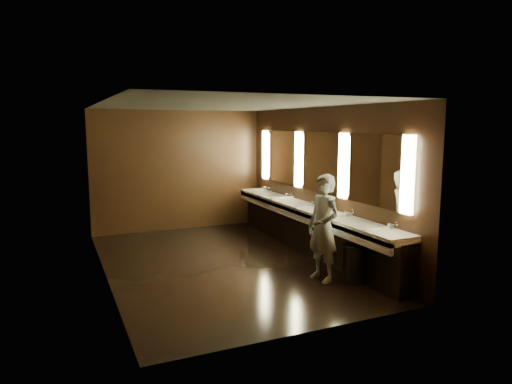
% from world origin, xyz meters
% --- Properties ---
extents(floor, '(6.00, 6.00, 0.00)m').
position_xyz_m(floor, '(0.00, 0.00, 0.00)').
color(floor, black).
rests_on(floor, ground).
extents(ceiling, '(4.00, 6.00, 0.02)m').
position_xyz_m(ceiling, '(0.00, 0.00, 2.80)').
color(ceiling, '#2D2D2B').
rests_on(ceiling, wall_back).
extents(wall_back, '(4.00, 0.02, 2.80)m').
position_xyz_m(wall_back, '(0.00, 3.00, 1.40)').
color(wall_back, black).
rests_on(wall_back, floor).
extents(wall_front, '(4.00, 0.02, 2.80)m').
position_xyz_m(wall_front, '(0.00, -3.00, 1.40)').
color(wall_front, black).
rests_on(wall_front, floor).
extents(wall_left, '(0.02, 6.00, 2.80)m').
position_xyz_m(wall_left, '(-2.00, 0.00, 1.40)').
color(wall_left, black).
rests_on(wall_left, floor).
extents(wall_right, '(0.02, 6.00, 2.80)m').
position_xyz_m(wall_right, '(2.00, 0.00, 1.40)').
color(wall_right, black).
rests_on(wall_right, floor).
extents(sink_counter, '(0.55, 5.40, 1.01)m').
position_xyz_m(sink_counter, '(1.79, 0.00, 0.50)').
color(sink_counter, black).
rests_on(sink_counter, floor).
extents(mirror_band, '(0.06, 5.03, 1.15)m').
position_xyz_m(mirror_band, '(1.98, -0.00, 1.75)').
color(mirror_band, '#FFF6B6').
rests_on(mirror_band, wall_right).
extents(person, '(0.52, 0.69, 1.70)m').
position_xyz_m(person, '(1.16, -1.47, 0.85)').
color(person, '#9CCAE9').
rests_on(person, floor).
extents(trash_bin, '(0.45, 0.45, 0.60)m').
position_xyz_m(trash_bin, '(1.58, -1.75, 0.30)').
color(trash_bin, black).
rests_on(trash_bin, floor).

